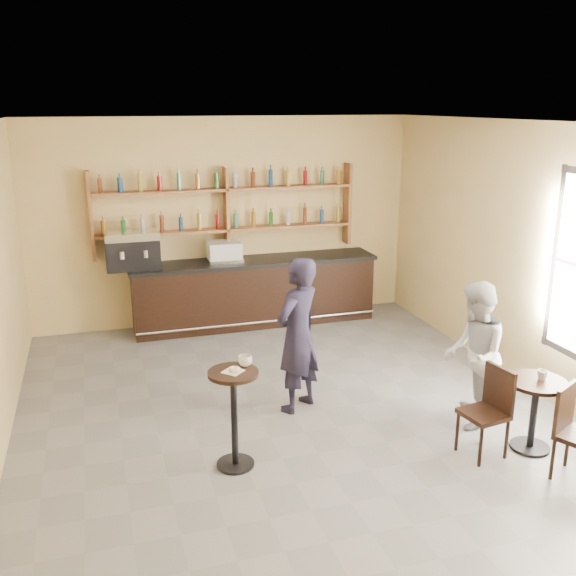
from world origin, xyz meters
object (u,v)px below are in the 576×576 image
object	(u,v)px
pastry_case	(224,252)
espresso_machine	(133,250)
bar_counter	(254,292)
chair_west	(484,413)
pedestal_table	(234,419)
patron_second	(474,355)
man_main	(298,335)
cafe_table	(533,415)

from	to	relation	value
pastry_case	espresso_machine	bearing A→B (deg)	-176.18
bar_counter	chair_west	size ratio (longest dim) A/B	4.25
pedestal_table	patron_second	distance (m)	2.67
chair_west	patron_second	bearing A→B (deg)	148.54
pastry_case	pedestal_table	size ratio (longest dim) A/B	0.52
man_main	pedestal_table	bearing A→B (deg)	11.06
espresso_machine	man_main	world-z (taller)	man_main
espresso_machine	chair_west	distance (m)	5.50
patron_second	pedestal_table	bearing A→B (deg)	-57.61
bar_counter	pedestal_table	distance (m)	4.18
pastry_case	cafe_table	xyz separation A→B (m)	(2.20, -4.57, -0.82)
bar_counter	man_main	world-z (taller)	man_main
pastry_case	cafe_table	distance (m)	5.14
man_main	cafe_table	distance (m)	2.58
bar_counter	patron_second	world-z (taller)	patron_second
man_main	patron_second	bearing A→B (deg)	117.22
bar_counter	chair_west	xyz separation A→B (m)	(1.18, -4.52, -0.07)
patron_second	pastry_case	bearing A→B (deg)	-123.78
bar_counter	espresso_machine	xyz separation A→B (m)	(-1.83, 0.00, 0.80)
chair_west	pastry_case	bearing A→B (deg)	-169.21
espresso_machine	patron_second	size ratio (longest dim) A/B	0.48
man_main	cafe_table	bearing A→B (deg)	106.81
cafe_table	pedestal_table	bearing A→B (deg)	169.07
espresso_machine	pedestal_table	xyz separation A→B (m)	(0.61, -4.00, -0.83)
espresso_machine	cafe_table	distance (m)	5.87
chair_west	cafe_table	bearing A→B (deg)	75.51
espresso_machine	chair_west	bearing A→B (deg)	-54.71
bar_counter	cafe_table	xyz separation A→B (m)	(1.73, -4.57, -0.15)
bar_counter	chair_west	bearing A→B (deg)	-75.34
pastry_case	patron_second	size ratio (longest dim) A/B	0.32
espresso_machine	chair_west	xyz separation A→B (m)	(3.01, -4.52, -0.87)
bar_counter	patron_second	bearing A→B (deg)	-69.78
cafe_table	patron_second	xyz separation A→B (m)	(-0.30, 0.67, 0.42)
pedestal_table	patron_second	world-z (taller)	patron_second
espresso_machine	cafe_table	xyz separation A→B (m)	(3.56, -4.57, -0.94)
pastry_case	man_main	distance (m)	3.03
pastry_case	cafe_table	world-z (taller)	pastry_case
espresso_machine	pedestal_table	bearing A→B (deg)	-79.62
patron_second	cafe_table	bearing A→B (deg)	54.00
espresso_machine	pedestal_table	world-z (taller)	espresso_machine
chair_west	patron_second	size ratio (longest dim) A/B	0.57
pedestal_table	chair_west	world-z (taller)	pedestal_table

